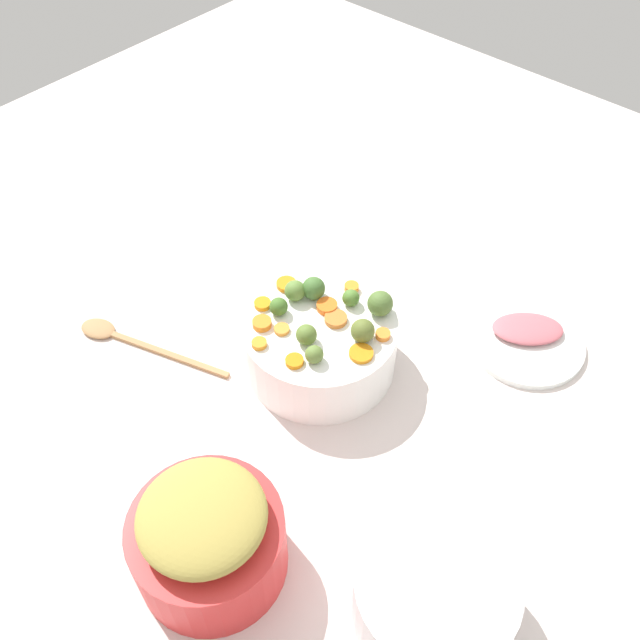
# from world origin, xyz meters

# --- Properties ---
(tabletop) EXTENTS (2.40, 2.40, 0.02)m
(tabletop) POSITION_xyz_m (0.00, 0.00, 0.01)
(tabletop) COLOR silver
(tabletop) RESTS_ON ground
(serving_bowl_carrots) EXTENTS (0.27, 0.27, 0.11)m
(serving_bowl_carrots) POSITION_xyz_m (0.02, -0.04, 0.07)
(serving_bowl_carrots) COLOR white
(serving_bowl_carrots) RESTS_ON tabletop
(metal_pot) EXTENTS (0.21, 0.21, 0.12)m
(metal_pot) POSITION_xyz_m (-0.11, 0.33, 0.08)
(metal_pot) COLOR red
(metal_pot) RESTS_ON tabletop
(stuffing_mound) EXTENTS (0.17, 0.17, 0.05)m
(stuffing_mound) POSITION_xyz_m (-0.11, 0.33, 0.16)
(stuffing_mound) COLOR #AD9947
(stuffing_mound) RESTS_ON metal_pot
(carrot_slice_0) EXTENTS (0.03, 0.03, 0.01)m
(carrot_slice_0) POSITION_xyz_m (0.06, 0.06, 0.13)
(carrot_slice_0) COLOR orange
(carrot_slice_0) RESTS_ON serving_bowl_carrots
(carrot_slice_1) EXTENTS (0.04, 0.04, 0.01)m
(carrot_slice_1) POSITION_xyz_m (-0.00, -0.07, 0.13)
(carrot_slice_1) COLOR orange
(carrot_slice_1) RESTS_ON serving_bowl_carrots
(carrot_slice_2) EXTENTS (0.04, 0.04, 0.01)m
(carrot_slice_2) POSITION_xyz_m (0.03, -0.08, 0.13)
(carrot_slice_2) COLOR orange
(carrot_slice_2) RESTS_ON serving_bowl_carrots
(carrot_slice_3) EXTENTS (0.04, 0.04, 0.01)m
(carrot_slice_3) POSITION_xyz_m (0.12, -0.01, 0.13)
(carrot_slice_3) COLOR orange
(carrot_slice_3) RESTS_ON serving_bowl_carrots
(carrot_slice_4) EXTENTS (0.04, 0.04, 0.01)m
(carrot_slice_4) POSITION_xyz_m (0.03, -0.14, 0.13)
(carrot_slice_4) COLOR orange
(carrot_slice_4) RESTS_ON serving_bowl_carrots
(carrot_slice_5) EXTENTS (0.05, 0.05, 0.01)m
(carrot_slice_5) POSITION_xyz_m (0.09, 0.02, 0.13)
(carrot_slice_5) COLOR orange
(carrot_slice_5) RESTS_ON serving_bowl_carrots
(carrot_slice_6) EXTENTS (0.03, 0.03, 0.01)m
(carrot_slice_6) POSITION_xyz_m (0.05, 0.01, 0.13)
(carrot_slice_6) COLOR orange
(carrot_slice_6) RESTS_ON serving_bowl_carrots
(carrot_slice_7) EXTENTS (0.04, 0.04, 0.01)m
(carrot_slice_7) POSITION_xyz_m (-0.01, 0.05, 0.13)
(carrot_slice_7) COLOR orange
(carrot_slice_7) RESTS_ON serving_bowl_carrots
(carrot_slice_8) EXTENTS (0.05, 0.05, 0.01)m
(carrot_slice_8) POSITION_xyz_m (-0.08, -0.04, 0.13)
(carrot_slice_8) COLOR orange
(carrot_slice_8) RESTS_ON serving_bowl_carrots
(carrot_slice_9) EXTENTS (0.03, 0.03, 0.01)m
(carrot_slice_9) POSITION_xyz_m (-0.08, -0.09, 0.13)
(carrot_slice_9) COLOR orange
(carrot_slice_9) RESTS_ON serving_bowl_carrots
(carrot_slice_10) EXTENTS (0.05, 0.05, 0.01)m
(carrot_slice_10) POSITION_xyz_m (0.12, -0.07, 0.13)
(carrot_slice_10) COLOR orange
(carrot_slice_10) RESTS_ON serving_bowl_carrots
(brussels_sprout_0) EXTENTS (0.03, 0.03, 0.03)m
(brussels_sprout_0) POSITION_xyz_m (0.01, 0.00, 0.14)
(brussels_sprout_0) COLOR olive
(brussels_sprout_0) RESTS_ON serving_bowl_carrots
(brussels_sprout_1) EXTENTS (0.04, 0.04, 0.04)m
(brussels_sprout_1) POSITION_xyz_m (-0.04, -0.13, 0.15)
(brussels_sprout_1) COLOR #517133
(brussels_sprout_1) RESTS_ON serving_bowl_carrots
(brussels_sprout_2) EXTENTS (0.03, 0.03, 0.03)m
(brussels_sprout_2) POSITION_xyz_m (0.08, -0.02, 0.14)
(brussels_sprout_2) COLOR #457129
(brussels_sprout_2) RESTS_ON serving_bowl_carrots
(brussels_sprout_3) EXTENTS (0.03, 0.03, 0.03)m
(brussels_sprout_3) POSITION_xyz_m (-0.03, 0.02, 0.14)
(brussels_sprout_3) COLOR olive
(brussels_sprout_3) RESTS_ON serving_bowl_carrots
(brussels_sprout_4) EXTENTS (0.04, 0.04, 0.04)m
(brussels_sprout_4) POSITION_xyz_m (0.09, -0.06, 0.15)
(brussels_sprout_4) COLOR olive
(brussels_sprout_4) RESTS_ON serving_bowl_carrots
(brussels_sprout_5) EXTENTS (0.03, 0.03, 0.03)m
(brussels_sprout_5) POSITION_xyz_m (0.01, -0.11, 0.14)
(brussels_sprout_5) COLOR #507D30
(brussels_sprout_5) RESTS_ON serving_bowl_carrots
(brussels_sprout_6) EXTENTS (0.04, 0.04, 0.04)m
(brussels_sprout_6) POSITION_xyz_m (-0.06, -0.07, 0.15)
(brussels_sprout_6) COLOR #5D6C2D
(brussels_sprout_6) RESTS_ON serving_bowl_carrots
(brussels_sprout_7) EXTENTS (0.04, 0.04, 0.04)m
(brussels_sprout_7) POSITION_xyz_m (0.07, -0.08, 0.15)
(brussels_sprout_7) COLOR #436D30
(brussels_sprout_7) RESTS_ON serving_bowl_carrots
(wooden_spoon) EXTENTS (0.30, 0.12, 0.01)m
(wooden_spoon) POSITION_xyz_m (0.32, 0.16, 0.03)
(wooden_spoon) COLOR #AE8151
(wooden_spoon) RESTS_ON tabletop
(casserole_dish) EXTENTS (0.22, 0.22, 0.10)m
(casserole_dish) POSITION_xyz_m (-0.39, 0.18, 0.07)
(casserole_dish) COLOR white
(casserole_dish) RESTS_ON tabletop
(ham_plate) EXTENTS (0.21, 0.21, 0.01)m
(ham_plate) POSITION_xyz_m (-0.24, -0.33, 0.03)
(ham_plate) COLOR white
(ham_plate) RESTS_ON tabletop
(ham_slice_main) EXTENTS (0.15, 0.14, 0.02)m
(ham_slice_main) POSITION_xyz_m (-0.23, -0.34, 0.04)
(ham_slice_main) COLOR #CB626C
(ham_slice_main) RESTS_ON ham_plate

